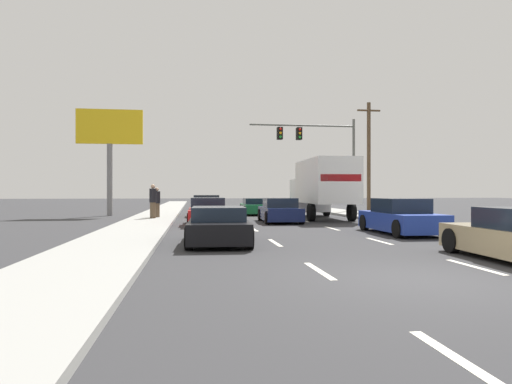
# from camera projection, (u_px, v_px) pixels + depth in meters

# --- Properties ---
(ground_plane) EXTENTS (140.00, 140.00, 0.00)m
(ground_plane) POSITION_uv_depth(u_px,v_px,m) (252.00, 213.00, 32.97)
(ground_plane) COLOR #333335
(sidewalk_right) EXTENTS (2.57, 80.00, 0.14)m
(sidewalk_right) POSITION_uv_depth(u_px,v_px,m) (363.00, 215.00, 28.91)
(sidewalk_right) COLOR #9E9E99
(sidewalk_right) RESTS_ON ground_plane
(sidewalk_left) EXTENTS (2.57, 80.00, 0.14)m
(sidewalk_left) POSITION_uv_depth(u_px,v_px,m) (155.00, 217.00, 27.13)
(sidewalk_left) COLOR #9E9E99
(sidewalk_left) RESTS_ON ground_plane
(lane_markings) EXTENTS (3.54, 52.00, 0.01)m
(lane_markings) POSITION_uv_depth(u_px,v_px,m) (260.00, 216.00, 29.16)
(lane_markings) COLOR silver
(lane_markings) RESTS_ON ground_plane
(car_orange) EXTENTS (1.97, 4.39, 1.36)m
(car_orange) POSITION_uv_depth(u_px,v_px,m) (206.00, 207.00, 29.18)
(car_orange) COLOR orange
(car_orange) RESTS_ON ground_plane
(car_red) EXTENTS (1.91, 4.16, 1.30)m
(car_red) POSITION_uv_depth(u_px,v_px,m) (208.00, 213.00, 21.64)
(car_red) COLOR red
(car_red) RESTS_ON ground_plane
(car_black) EXTENTS (2.02, 4.24, 1.14)m
(car_black) POSITION_uv_depth(u_px,v_px,m) (218.00, 226.00, 13.91)
(car_black) COLOR black
(car_black) RESTS_ON ground_plane
(car_green) EXTENTS (1.98, 4.48, 1.13)m
(car_green) POSITION_uv_depth(u_px,v_px,m) (256.00, 207.00, 31.26)
(car_green) COLOR #196B38
(car_green) RESTS_ON ground_plane
(car_navy) EXTENTS (1.99, 4.09, 1.26)m
(car_navy) POSITION_uv_depth(u_px,v_px,m) (280.00, 211.00, 23.37)
(car_navy) COLOR #141E4C
(car_navy) RESTS_ON ground_plane
(box_truck) EXTENTS (2.69, 8.04, 3.38)m
(box_truck) POSITION_uv_depth(u_px,v_px,m) (321.00, 186.00, 26.32)
(box_truck) COLOR white
(box_truck) RESTS_ON ground_plane
(car_blue) EXTENTS (1.91, 4.28, 1.34)m
(car_blue) POSITION_uv_depth(u_px,v_px,m) (401.00, 218.00, 17.11)
(car_blue) COLOR #1E389E
(car_blue) RESTS_ON ground_plane
(traffic_signal_mast) EXTENTS (8.41, 0.69, 7.32)m
(traffic_signal_mast) POSITION_uv_depth(u_px,v_px,m) (312.00, 142.00, 35.26)
(traffic_signal_mast) COLOR #595B56
(traffic_signal_mast) RESTS_ON ground_plane
(utility_pole_mid) EXTENTS (1.80, 0.28, 8.33)m
(utility_pole_mid) POSITION_uv_depth(u_px,v_px,m) (369.00, 156.00, 34.17)
(utility_pole_mid) COLOR brown
(utility_pole_mid) RESTS_ON ground_plane
(roadside_billboard) EXTENTS (4.24, 0.36, 6.98)m
(roadside_billboard) POSITION_uv_depth(u_px,v_px,m) (110.00, 139.00, 29.60)
(roadside_billboard) COLOR slate
(roadside_billboard) RESTS_ON ground_plane
(pedestrian_near_corner) EXTENTS (0.38, 0.38, 1.68)m
(pedestrian_near_corner) POSITION_uv_depth(u_px,v_px,m) (157.00, 202.00, 25.62)
(pedestrian_near_corner) COLOR brown
(pedestrian_near_corner) RESTS_ON sidewalk_left
(pedestrian_mid_block) EXTENTS (0.38, 0.38, 1.85)m
(pedestrian_mid_block) POSITION_uv_depth(u_px,v_px,m) (153.00, 201.00, 24.62)
(pedestrian_mid_block) COLOR brown
(pedestrian_mid_block) RESTS_ON sidewalk_left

